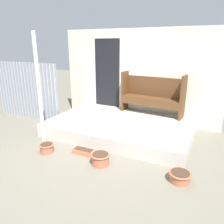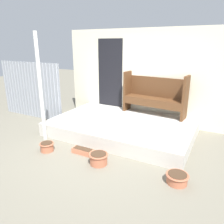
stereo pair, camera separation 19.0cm
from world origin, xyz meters
The scene contains 10 objects.
ground_plane centered at (0.00, 0.00, 0.00)m, with size 24.00×24.00×0.00m, color #706B5B.
porch_slab centered at (-0.03, 1.13, 0.16)m, with size 3.46×2.26×0.33m.
house_wall centered at (-0.07, 2.29, 1.30)m, with size 4.66×0.08×2.60m.
fence_corrugated centered at (-3.09, 1.02, 0.84)m, with size 2.34×0.05×1.68m.
support_post centered at (-1.50, -0.07, 1.22)m, with size 0.08×0.08×2.45m.
bench centered at (0.49, 2.05, 0.90)m, with size 1.74×0.57×1.12m.
flower_pot_left centered at (-1.01, -0.52, 0.10)m, with size 0.31×0.31×0.19m.
flower_pot_middle centered at (0.23, -0.46, 0.12)m, with size 0.37×0.37×0.22m.
flower_pot_right centered at (1.68, -0.36, 0.09)m, with size 0.38×0.38×0.17m.
planter_box_rect centered at (-0.27, -0.26, 0.06)m, with size 0.46×0.18×0.12m.
Camera 2 is at (2.18, -3.57, 2.18)m, focal length 35.00 mm.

